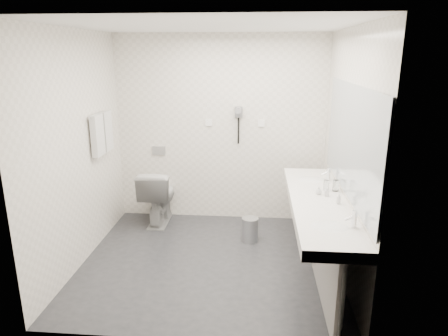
{
  "coord_description": "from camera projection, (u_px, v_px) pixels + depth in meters",
  "views": [
    {
      "loc": [
        0.5,
        -4.02,
        2.26
      ],
      "look_at": [
        0.15,
        0.15,
        1.05
      ],
      "focal_mm": 32.29,
      "sensor_mm": 36.0,
      "label": 1
    }
  ],
  "objects": [
    {
      "name": "dryer_cord",
      "position": [
        238.0,
        131.0,
        5.35
      ],
      "size": [
        0.02,
        0.02,
        0.35
      ],
      "primitive_type": "cylinder",
      "color": "black",
      "rests_on": "dryer_cradle"
    },
    {
      "name": "toilet",
      "position": [
        158.0,
        196.0,
        5.47
      ],
      "size": [
        0.43,
        0.75,
        0.76
      ],
      "primitive_type": "imported",
      "rotation": [
        0.0,
        0.0,
        3.15
      ],
      "color": "white",
      "rests_on": "floor"
    },
    {
      "name": "soap_bottle_b",
      "position": [
        319.0,
        191.0,
        4.13
      ],
      "size": [
        0.08,
        0.08,
        0.08
      ],
      "primitive_type": "imported",
      "rotation": [
        0.0,
        0.0,
        -0.25
      ],
      "color": "white",
      "rests_on": "vanity_counter"
    },
    {
      "name": "switch_plate_a",
      "position": [
        209.0,
        123.0,
        5.39
      ],
      "size": [
        0.09,
        0.02,
        0.09
      ],
      "primitive_type": "cube",
      "color": "white",
      "rests_on": "wall_back"
    },
    {
      "name": "dryer_cradle",
      "position": [
        239.0,
        112.0,
        5.3
      ],
      "size": [
        0.1,
        0.04,
        0.14
      ],
      "primitive_type": "cube",
      "color": "gray",
      "rests_on": "wall_back"
    },
    {
      "name": "basin_near",
      "position": [
        329.0,
        228.0,
        3.38
      ],
      "size": [
        0.4,
        0.31,
        0.05
      ],
      "primitive_type": "ellipsoid",
      "color": "white",
      "rests_on": "vanity_counter"
    },
    {
      "name": "mirror",
      "position": [
        351.0,
        141.0,
        3.81
      ],
      "size": [
        0.02,
        2.2,
        1.05
      ],
      "primitive_type": "cube",
      "color": "#B2BCC6",
      "rests_on": "wall_right"
    },
    {
      "name": "pedal_bin",
      "position": [
        250.0,
        230.0,
        4.97
      ],
      "size": [
        0.26,
        0.26,
        0.29
      ],
      "primitive_type": "cylinder",
      "rotation": [
        0.0,
        0.0,
        0.33
      ],
      "color": "#B2B5BA",
      "rests_on": "floor"
    },
    {
      "name": "switch_plate_b",
      "position": [
        261.0,
        123.0,
        5.33
      ],
      "size": [
        0.09,
        0.02,
        0.09
      ],
      "primitive_type": "cube",
      "color": "white",
      "rests_on": "wall_back"
    },
    {
      "name": "faucet_near",
      "position": [
        354.0,
        219.0,
        3.34
      ],
      "size": [
        0.04,
        0.04,
        0.15
      ],
      "primitive_type": "cylinder",
      "color": "silver",
      "rests_on": "vanity_counter"
    },
    {
      "name": "soap_bottle_a",
      "position": [
        327.0,
        192.0,
        4.07
      ],
      "size": [
        0.04,
        0.04,
        0.09
      ],
      "primitive_type": "imported",
      "rotation": [
        0.0,
        0.0,
        -0.04
      ],
      "color": "white",
      "rests_on": "vanity_counter"
    },
    {
      "name": "vanity_counter",
      "position": [
        318.0,
        204.0,
        4.01
      ],
      "size": [
        0.55,
        2.2,
        0.1
      ],
      "primitive_type": "cube",
      "color": "white",
      "rests_on": "floor"
    },
    {
      "name": "wall_front",
      "position": [
        187.0,
        196.0,
        2.93
      ],
      "size": [
        2.8,
        0.0,
        2.8
      ],
      "primitive_type": "plane",
      "rotation": [
        -1.57,
        0.0,
        0.0
      ],
      "color": "white",
      "rests_on": "floor"
    },
    {
      "name": "glass_left",
      "position": [
        336.0,
        185.0,
        4.22
      ],
      "size": [
        0.07,
        0.07,
        0.12
      ],
      "primitive_type": "cylinder",
      "rotation": [
        0.0,
        0.0,
        0.02
      ],
      "color": "silver",
      "rests_on": "vanity_counter"
    },
    {
      "name": "ceiling",
      "position": [
        207.0,
        26.0,
        3.82
      ],
      "size": [
        2.8,
        2.8,
        0.0
      ],
      "primitive_type": "plane",
      "rotation": [
        3.14,
        0.0,
        0.0
      ],
      "color": "white",
      "rests_on": "wall_back"
    },
    {
      "name": "glass_right",
      "position": [
        326.0,
        185.0,
        4.25
      ],
      "size": [
        0.07,
        0.07,
        0.11
      ],
      "primitive_type": "cylinder",
      "rotation": [
        0.0,
        0.0,
        -0.11
      ],
      "color": "silver",
      "rests_on": "vanity_counter"
    },
    {
      "name": "floor",
      "position": [
        210.0,
        261.0,
        4.52
      ],
      "size": [
        2.8,
        2.8,
        0.0
      ],
      "primitive_type": "plane",
      "color": "#29292E",
      "rests_on": "ground"
    },
    {
      "name": "towel_near",
      "position": [
        98.0,
        136.0,
        4.65
      ],
      "size": [
        0.07,
        0.24,
        0.48
      ],
      "primitive_type": "cube",
      "color": "silver",
      "rests_on": "towel_rail"
    },
    {
      "name": "flush_plate",
      "position": [
        159.0,
        151.0,
        5.55
      ],
      "size": [
        0.18,
        0.02,
        0.12
      ],
      "primitive_type": "cube",
      "color": "#B2B5BA",
      "rests_on": "wall_back"
    },
    {
      "name": "soap_bottle_c",
      "position": [
        339.0,
        199.0,
        3.86
      ],
      "size": [
        0.05,
        0.05,
        0.11
      ],
      "primitive_type": "imported",
      "rotation": [
        0.0,
        0.0,
        0.22
      ],
      "color": "white",
      "rests_on": "vanity_counter"
    },
    {
      "name": "towel_rail",
      "position": [
        100.0,
        115.0,
        4.72
      ],
      "size": [
        0.02,
        0.62,
        0.02
      ],
      "primitive_type": "cylinder",
      "rotation": [
        1.57,
        0.0,
        0.0
      ],
      "color": "silver",
      "rests_on": "wall_left"
    },
    {
      "name": "dryer_barrel",
      "position": [
        238.0,
        110.0,
        5.22
      ],
      "size": [
        0.08,
        0.14,
        0.08
      ],
      "primitive_type": "cylinder",
      "rotation": [
        1.57,
        0.0,
        0.0
      ],
      "color": "gray",
      "rests_on": "dryer_cradle"
    },
    {
      "name": "basin_far",
      "position": [
        311.0,
        181.0,
        4.63
      ],
      "size": [
        0.4,
        0.31,
        0.05
      ],
      "primitive_type": "ellipsoid",
      "color": "white",
      "rests_on": "vanity_counter"
    },
    {
      "name": "bin_lid",
      "position": [
        250.0,
        219.0,
        4.93
      ],
      "size": [
        0.2,
        0.2,
        0.02
      ],
      "primitive_type": "cylinder",
      "color": "#B2B5BA",
      "rests_on": "pedal_bin"
    },
    {
      "name": "vanity_post_near",
      "position": [
        341.0,
        304.0,
        3.13
      ],
      "size": [
        0.06,
        0.06,
        0.75
      ],
      "primitive_type": "cylinder",
      "color": "silver",
      "rests_on": "floor"
    },
    {
      "name": "towel_far",
      "position": [
        106.0,
        131.0,
        4.92
      ],
      "size": [
        0.07,
        0.24,
        0.48
      ],
      "primitive_type": "cube",
      "color": "silver",
      "rests_on": "towel_rail"
    },
    {
      "name": "wall_right",
      "position": [
        346.0,
        156.0,
        4.06
      ],
      "size": [
        0.0,
        2.6,
        2.6
      ],
      "primitive_type": "plane",
      "rotation": [
        1.57,
        0.0,
        -1.57
      ],
      "color": "white",
      "rests_on": "floor"
    },
    {
      "name": "vanity_panel",
      "position": [
        318.0,
        243.0,
        4.13
      ],
      "size": [
        0.03,
        2.15,
        0.75
      ],
      "primitive_type": "cube",
      "color": "gray",
      "rests_on": "floor"
    },
    {
      "name": "faucet_far",
      "position": [
        328.0,
        174.0,
        4.58
      ],
      "size": [
        0.04,
        0.04,
        0.15
      ],
      "primitive_type": "cylinder",
      "color": "silver",
      "rests_on": "vanity_counter"
    },
    {
      "name": "wall_back",
      "position": [
        220.0,
        130.0,
        5.42
      ],
      "size": [
        2.8,
        0.0,
        2.8
      ],
      "primitive_type": "plane",
      "rotation": [
        1.57,
        0.0,
        0.0
      ],
      "color": "white",
      "rests_on": "floor"
    },
    {
      "name": "wall_left",
      "position": [
        78.0,
        150.0,
        4.28
      ],
      "size": [
        0.0,
        2.6,
        2.6
      ],
      "primitive_type": "plane",
      "rotation": [
        1.57,
        0.0,
        1.57
      ],
      "color": "white",
      "rests_on": "floor"
    },
    {
      "name": "vanity_post_far",
      "position": [
        309.0,
        206.0,
        5.12
      ],
      "size": [
        0.06,
        0.06,
        0.75
      ],
      "primitive_type": "cylinder",
      "color": "silver",
      "rests_on": "floor"
    }
  ]
}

